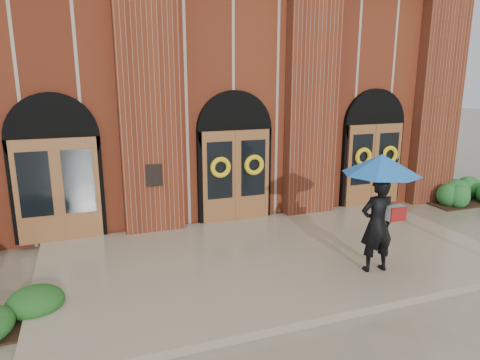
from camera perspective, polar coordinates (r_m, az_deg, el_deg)
name	(u,v)px	position (r m, az deg, el deg)	size (l,w,h in m)	color
ground	(277,263)	(9.72, 4.98, -10.95)	(90.00, 90.00, 0.00)	gray
landing	(274,257)	(9.82, 4.61, -10.22)	(10.00, 5.30, 0.15)	gray
church_building	(184,91)	(17.21, -7.49, 11.67)	(16.20, 12.53, 7.00)	maroon
man_with_umbrella	(380,190)	(8.87, 18.15, -1.33)	(1.66, 1.66, 2.42)	black
hedge_wall_right	(469,192)	(16.03, 28.23, -1.37)	(2.70, 1.08, 0.69)	#215D26
hedge_front_left	(17,311)	(8.35, -27.58, -15.17)	(1.27, 1.09, 0.45)	#1C4B1A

